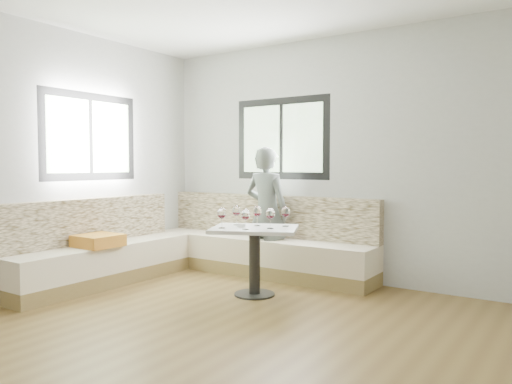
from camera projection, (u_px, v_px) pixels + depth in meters
room at (209, 154)px, 3.67m from camera, size 5.01×5.01×2.81m
banquette at (193, 250)px, 5.85m from camera, size 2.90×2.80×0.95m
table at (255, 244)px, 5.06m from camera, size 1.05×0.96×0.70m
person at (267, 212)px, 5.92m from camera, size 0.56×0.37×1.54m
olive_ramekin at (241, 225)px, 5.06m from camera, size 0.09×0.09×0.04m
wine_glass_a at (222, 214)px, 4.96m from camera, size 0.09×0.09×0.21m
wine_glass_b at (246, 215)px, 4.84m from camera, size 0.09×0.09×0.21m
wine_glass_c at (270, 214)px, 4.92m from camera, size 0.09×0.09×0.21m
wine_glass_d at (257, 212)px, 5.15m from camera, size 0.09×0.09×0.21m
wine_glass_e at (286, 212)px, 5.10m from camera, size 0.09×0.09×0.21m
wine_glass_f at (236, 211)px, 5.23m from camera, size 0.09×0.09×0.21m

